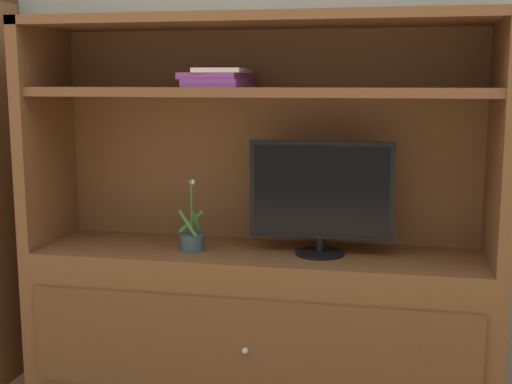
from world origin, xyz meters
The scene contains 5 objects.
painted_rear_wall centered at (0.00, 0.75, 1.40)m, with size 6.00×0.10×2.80m, color gray.
media_console centered at (0.00, 0.41, 0.50)m, with size 1.88×0.50×1.58m.
tv_monitor centered at (0.25, 0.39, 0.89)m, with size 0.57×0.20×0.45m.
potted_plant centered at (-0.27, 0.35, 0.69)m, with size 0.11×0.10×0.29m.
magazine_stack centered at (-0.16, 0.40, 1.34)m, with size 0.24×0.35×0.07m.
Camera 1 is at (0.53, -2.23, 1.33)m, focal length 47.82 mm.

